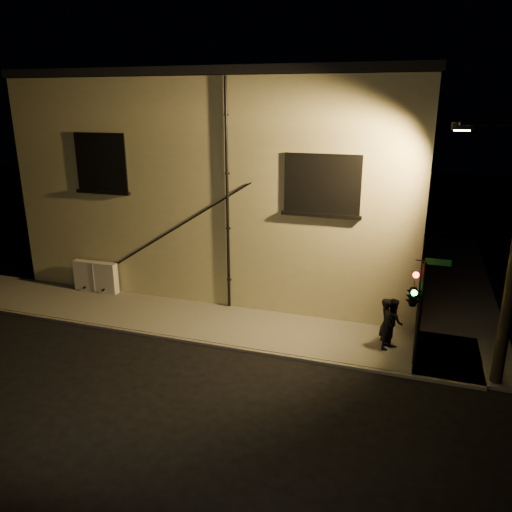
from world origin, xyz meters
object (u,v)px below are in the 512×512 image
(utility_cabinet, at_px, (96,277))
(pedestrian_a, at_px, (386,323))
(pedestrian_b, at_px, (393,321))
(traffic_signal, at_px, (414,295))

(utility_cabinet, height_order, pedestrian_a, pedestrian_a)
(pedestrian_a, xyz_separation_m, pedestrian_b, (0.18, 0.37, -0.07))
(pedestrian_a, relative_size, pedestrian_b, 1.09)
(pedestrian_b, distance_m, traffic_signal, 2.03)
(traffic_signal, bearing_deg, pedestrian_b, 113.41)
(pedestrian_a, relative_size, traffic_signal, 0.50)
(utility_cabinet, xyz_separation_m, pedestrian_a, (11.69, -1.32, 0.21))
(traffic_signal, bearing_deg, pedestrian_a, 128.86)
(utility_cabinet, distance_m, traffic_signal, 12.71)
(pedestrian_a, distance_m, pedestrian_b, 0.42)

